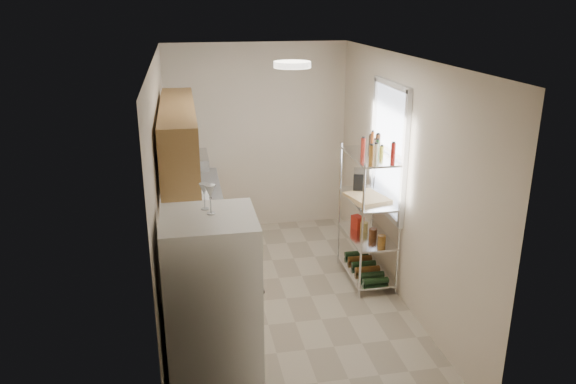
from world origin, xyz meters
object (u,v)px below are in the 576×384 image
Objects in this scene: rice_cooker at (197,200)px; cutting_board at (367,197)px; refrigerator at (213,318)px; espresso_machine at (360,181)px; frying_pan_large at (189,202)px.

cutting_board is (1.88, -0.33, 0.02)m from rice_cooker.
rice_cooker is (-0.03, 2.22, 0.18)m from refrigerator.
cutting_board is 0.30m from espresso_machine.
refrigerator is 2.86m from espresso_machine.
cutting_board is at bearing -9.88° from rice_cooker.
espresso_machine reaches higher than cutting_board.
espresso_machine is (1.87, -0.05, 0.13)m from rice_cooker.
rice_cooker is 1.17× the size of frying_pan_large.
frying_pan_large is (-0.09, 0.18, -0.09)m from rice_cooker.
refrigerator reaches higher than cutting_board.
cutting_board is at bearing 45.70° from refrigerator.
frying_pan_large is 2.03m from cutting_board.
refrigerator is 3.51× the size of cutting_board.
rice_cooker reaches higher than cutting_board.
refrigerator is at bearing -106.86° from frying_pan_large.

